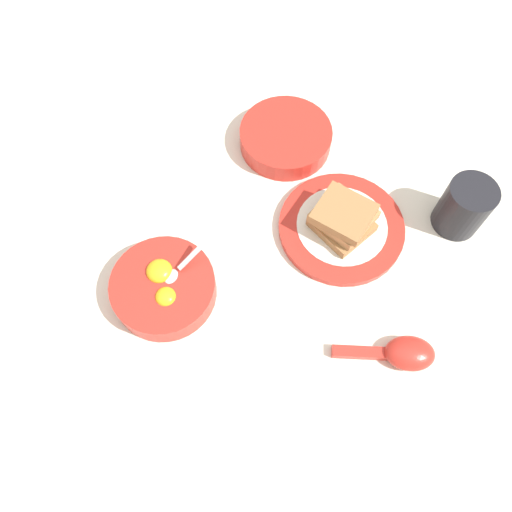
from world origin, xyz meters
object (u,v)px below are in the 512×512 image
(congee_bowl, at_px, (286,137))
(toast_plate, at_px, (341,227))
(drinking_cup, at_px, (465,206))
(egg_bowl, at_px, (164,287))
(toast_sandwich, at_px, (343,218))
(soup_spoon, at_px, (403,353))

(congee_bowl, bearing_deg, toast_plate, -127.63)
(toast_plate, bearing_deg, drinking_cup, -59.40)
(egg_bowl, bearing_deg, congee_bowl, -7.78)
(toast_sandwich, bearing_deg, toast_plate, -29.83)
(toast_plate, xyz_separation_m, congee_bowl, (0.12, 0.16, 0.01))
(toast_sandwich, height_order, drinking_cup, drinking_cup)
(congee_bowl, bearing_deg, egg_bowl, 172.22)
(soup_spoon, height_order, congee_bowl, congee_bowl)
(egg_bowl, relative_size, soup_spoon, 1.07)
(egg_bowl, xyz_separation_m, drinking_cup, (0.33, -0.37, 0.03))
(egg_bowl, xyz_separation_m, toast_sandwich, (0.23, -0.21, 0.02))
(soup_spoon, bearing_deg, toast_sandwich, 45.37)
(egg_bowl, relative_size, toast_sandwich, 1.45)
(soup_spoon, relative_size, drinking_cup, 1.60)
(toast_sandwich, xyz_separation_m, soup_spoon, (-0.16, -0.16, -0.03))
(egg_bowl, height_order, drinking_cup, drinking_cup)
(congee_bowl, xyz_separation_m, drinking_cup, (-0.02, -0.33, 0.03))
(soup_spoon, bearing_deg, congee_bowl, 48.25)
(drinking_cup, bearing_deg, toast_plate, 120.60)
(toast_sandwich, relative_size, soup_spoon, 0.74)
(toast_plate, relative_size, congee_bowl, 1.26)
(egg_bowl, xyz_separation_m, congee_bowl, (0.35, -0.05, -0.00))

